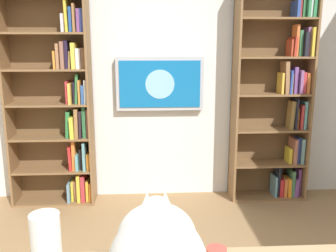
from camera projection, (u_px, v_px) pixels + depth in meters
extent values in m
cube|color=silver|center=(161.00, 70.00, 3.80)|extent=(4.52, 0.06, 2.70)
cube|color=brown|center=(308.00, 94.00, 3.74)|extent=(0.02, 0.28, 2.24)
cube|color=brown|center=(235.00, 94.00, 3.70)|extent=(0.02, 0.28, 2.24)
cube|color=brown|center=(267.00, 93.00, 3.85)|extent=(0.78, 0.01, 2.24)
cube|color=brown|center=(265.00, 196.00, 3.96)|extent=(0.73, 0.27, 0.02)
cube|color=brown|center=(267.00, 163.00, 3.88)|extent=(0.73, 0.27, 0.02)
cube|color=brown|center=(269.00, 129.00, 3.80)|extent=(0.73, 0.27, 0.02)
cube|color=brown|center=(272.00, 94.00, 3.72)|extent=(0.73, 0.27, 0.02)
cube|color=brown|center=(274.00, 57.00, 3.64)|extent=(0.73, 0.27, 0.02)
cube|color=brown|center=(276.00, 19.00, 3.57)|extent=(0.73, 0.27, 0.02)
cube|color=#7E4488|center=(298.00, 181.00, 3.94)|extent=(0.03, 0.12, 0.31)
cube|color=#75458F|center=(294.00, 186.00, 3.93)|extent=(0.05, 0.15, 0.20)
cube|color=#3F6F49|center=(290.00, 182.00, 3.93)|extent=(0.04, 0.18, 0.29)
cube|color=orange|center=(287.00, 186.00, 3.93)|extent=(0.04, 0.17, 0.21)
cube|color=orange|center=(284.00, 186.00, 3.93)|extent=(0.03, 0.15, 0.20)
cube|color=red|center=(279.00, 186.00, 3.95)|extent=(0.04, 0.17, 0.19)
cube|color=#1B212E|center=(276.00, 180.00, 3.94)|extent=(0.04, 0.17, 0.33)
cube|color=#6898A8|center=(274.00, 185.00, 3.94)|extent=(0.02, 0.19, 0.22)
cube|color=#6A9A9C|center=(300.00, 150.00, 3.85)|extent=(0.03, 0.17, 0.27)
cube|color=#36418C|center=(296.00, 150.00, 3.85)|extent=(0.03, 0.12, 0.27)
cube|color=#9D604A|center=(293.00, 150.00, 3.85)|extent=(0.03, 0.20, 0.27)
cube|color=yellow|center=(288.00, 155.00, 3.87)|extent=(0.03, 0.14, 0.16)
cube|color=#5EA0A4|center=(303.00, 115.00, 3.78)|extent=(0.03, 0.15, 0.29)
cube|color=#BA3538|center=(299.00, 116.00, 3.79)|extent=(0.03, 0.16, 0.25)
cube|color=orange|center=(296.00, 118.00, 3.80)|extent=(0.02, 0.14, 0.22)
cube|color=black|center=(294.00, 113.00, 3.77)|extent=(0.02, 0.21, 0.32)
cube|color=olive|center=(291.00, 115.00, 3.77)|extent=(0.05, 0.14, 0.29)
cube|color=orange|center=(305.00, 83.00, 3.71)|extent=(0.03, 0.17, 0.21)
cube|color=#BC363A|center=(302.00, 83.00, 3.70)|extent=(0.03, 0.15, 0.22)
cube|color=#835386|center=(298.00, 82.00, 3.71)|extent=(0.03, 0.22, 0.23)
cube|color=#784889|center=(293.00, 80.00, 3.71)|extent=(0.04, 0.17, 0.27)
cube|color=olive|center=(290.00, 83.00, 3.70)|extent=(0.02, 0.12, 0.20)
cube|color=#2C46A0|center=(288.00, 82.00, 3.69)|extent=(0.02, 0.21, 0.24)
cube|color=#956842|center=(285.00, 77.00, 3.67)|extent=(0.06, 0.17, 0.33)
cube|color=gold|center=(280.00, 83.00, 3.69)|extent=(0.02, 0.16, 0.21)
cube|color=gold|center=(309.00, 42.00, 3.62)|extent=(0.03, 0.22, 0.28)
cube|color=#80507D|center=(306.00, 42.00, 3.62)|extent=(0.03, 0.15, 0.28)
cube|color=black|center=(303.00, 44.00, 3.63)|extent=(0.03, 0.23, 0.23)
cube|color=#387248|center=(299.00, 43.00, 3.63)|extent=(0.04, 0.14, 0.25)
cube|color=orange|center=(295.00, 41.00, 3.62)|extent=(0.03, 0.14, 0.31)
cube|color=#B13626|center=(292.00, 47.00, 3.62)|extent=(0.03, 0.21, 0.19)
cube|color=#AB3E24|center=(290.00, 48.00, 3.62)|extent=(0.02, 0.16, 0.16)
cube|color=#2D7D4A|center=(311.00, 6.00, 3.55)|extent=(0.04, 0.21, 0.23)
cube|color=silver|center=(307.00, 7.00, 3.57)|extent=(0.02, 0.22, 0.21)
cube|color=#368251|center=(306.00, 4.00, 3.54)|extent=(0.03, 0.23, 0.27)
cube|color=#367948|center=(302.00, 5.00, 3.54)|extent=(0.03, 0.14, 0.24)
cube|color=#AE3430|center=(299.00, 0.00, 3.54)|extent=(0.02, 0.15, 0.33)
cube|color=#2F4C9D|center=(295.00, 9.00, 3.56)|extent=(0.03, 0.19, 0.16)
cube|color=brown|center=(90.00, 104.00, 3.64)|extent=(0.02, 0.28, 2.06)
cube|color=brown|center=(8.00, 105.00, 3.60)|extent=(0.02, 0.28, 2.06)
cube|color=brown|center=(53.00, 102.00, 3.75)|extent=(0.82, 0.01, 2.06)
cube|color=brown|center=(56.00, 200.00, 3.84)|extent=(0.78, 0.27, 0.02)
cube|color=brown|center=(54.00, 170.00, 3.76)|extent=(0.78, 0.27, 0.02)
cube|color=brown|center=(52.00, 138.00, 3.69)|extent=(0.78, 0.27, 0.02)
cube|color=brown|center=(50.00, 104.00, 3.62)|extent=(0.78, 0.27, 0.02)
cube|color=brown|center=(47.00, 70.00, 3.55)|extent=(0.78, 0.27, 0.02)
cube|color=brown|center=(45.00, 34.00, 3.47)|extent=(0.78, 0.27, 0.02)
cube|color=orange|center=(91.00, 190.00, 3.82)|extent=(0.02, 0.17, 0.20)
cube|color=gold|center=(88.00, 189.00, 3.84)|extent=(0.03, 0.17, 0.21)
cube|color=#AF3339|center=(84.00, 186.00, 3.82)|extent=(0.04, 0.21, 0.28)
cube|color=gold|center=(80.00, 186.00, 3.81)|extent=(0.03, 0.20, 0.29)
cube|color=#A16949|center=(76.00, 190.00, 3.82)|extent=(0.04, 0.12, 0.22)
cube|color=gold|center=(73.00, 190.00, 3.82)|extent=(0.02, 0.12, 0.21)
cube|color=#668EA7|center=(70.00, 190.00, 3.82)|extent=(0.02, 0.22, 0.20)
cube|color=orange|center=(89.00, 161.00, 3.75)|extent=(0.03, 0.14, 0.17)
cube|color=#649DA1|center=(85.00, 155.00, 3.74)|extent=(0.03, 0.22, 0.29)
cube|color=black|center=(82.00, 158.00, 3.76)|extent=(0.03, 0.13, 0.21)
cube|color=#5FA2A4|center=(78.00, 161.00, 3.75)|extent=(0.03, 0.19, 0.16)
cube|color=orange|center=(74.00, 155.00, 3.73)|extent=(0.03, 0.13, 0.30)
cube|color=red|center=(71.00, 157.00, 3.73)|extent=(0.03, 0.17, 0.25)
cube|color=#A5614B|center=(88.00, 123.00, 3.67)|extent=(0.02, 0.12, 0.28)
cube|color=#367842|center=(85.00, 121.00, 3.68)|extent=(0.03, 0.18, 0.31)
cube|color=#2A1D24|center=(82.00, 123.00, 3.67)|extent=(0.03, 0.24, 0.27)
cube|color=olive|center=(78.00, 122.00, 3.67)|extent=(0.04, 0.22, 0.29)
cube|color=yellow|center=(73.00, 126.00, 3.67)|extent=(0.04, 0.24, 0.21)
cube|color=#307B3F|center=(69.00, 124.00, 3.66)|extent=(0.05, 0.17, 0.27)
cube|color=silver|center=(86.00, 91.00, 3.61)|extent=(0.02, 0.18, 0.23)
cube|color=#315799|center=(84.00, 94.00, 3.62)|extent=(0.03, 0.21, 0.18)
cube|color=orange|center=(81.00, 92.00, 3.60)|extent=(0.02, 0.20, 0.23)
cube|color=#367B43|center=(77.00, 89.00, 3.58)|extent=(0.04, 0.12, 0.29)
cube|color=black|center=(75.00, 92.00, 3.62)|extent=(0.02, 0.14, 0.21)
cube|color=gold|center=(71.00, 93.00, 3.61)|extent=(0.03, 0.23, 0.20)
cube|color=#BC2F34|center=(68.00, 92.00, 3.61)|extent=(0.02, 0.20, 0.22)
cube|color=#8F5E39|center=(84.00, 58.00, 3.55)|extent=(0.04, 0.13, 0.20)
cube|color=silver|center=(79.00, 59.00, 3.52)|extent=(0.03, 0.22, 0.19)
cube|color=yellow|center=(75.00, 56.00, 3.53)|extent=(0.04, 0.22, 0.24)
cube|color=olive|center=(71.00, 60.00, 3.54)|extent=(0.03, 0.17, 0.17)
cube|color=#231830|center=(67.00, 55.00, 3.52)|extent=(0.03, 0.15, 0.27)
cube|color=#8D5F4C|center=(64.00, 55.00, 3.53)|extent=(0.03, 0.21, 0.26)
cube|color=#A5714A|center=(60.00, 56.00, 3.53)|extent=(0.03, 0.24, 0.24)
cube|color=orange|center=(57.00, 60.00, 3.52)|extent=(0.02, 0.23, 0.17)
cube|color=#374792|center=(83.00, 21.00, 3.47)|extent=(0.03, 0.16, 0.22)
cube|color=#804A8B|center=(79.00, 21.00, 3.46)|extent=(0.03, 0.13, 0.22)
cube|color=#996B3E|center=(75.00, 18.00, 3.45)|extent=(0.02, 0.19, 0.26)
cube|color=#244B92|center=(72.00, 20.00, 3.47)|extent=(0.03, 0.20, 0.23)
cube|color=gold|center=(67.00, 16.00, 3.46)|extent=(0.03, 0.20, 0.31)
cube|color=silver|center=(64.00, 23.00, 3.45)|extent=(0.02, 0.21, 0.17)
cube|color=#B7B7BC|center=(160.00, 84.00, 3.75)|extent=(0.90, 0.06, 0.55)
cube|color=#146BB2|center=(160.00, 84.00, 3.71)|extent=(0.83, 0.01, 0.48)
cylinder|color=#8CCCEA|center=(160.00, 84.00, 3.71)|extent=(0.30, 0.00, 0.30)
ellipsoid|color=white|center=(157.00, 236.00, 1.31)|extent=(0.28, 0.28, 0.23)
sphere|color=white|center=(156.00, 212.00, 1.36)|extent=(0.12, 0.12, 0.12)
cone|color=white|center=(165.00, 200.00, 1.35)|extent=(0.06, 0.06, 0.07)
cone|color=white|center=(147.00, 201.00, 1.34)|extent=(0.06, 0.06, 0.07)
cone|color=beige|center=(165.00, 202.00, 1.34)|extent=(0.03, 0.03, 0.05)
cone|color=beige|center=(147.00, 203.00, 1.34)|extent=(0.03, 0.03, 0.05)
cylinder|color=white|center=(46.00, 247.00, 1.35)|extent=(0.11, 0.11, 0.26)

